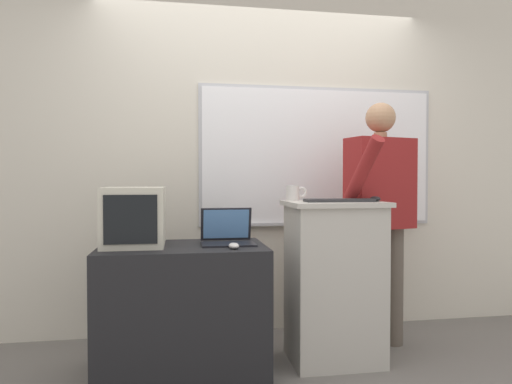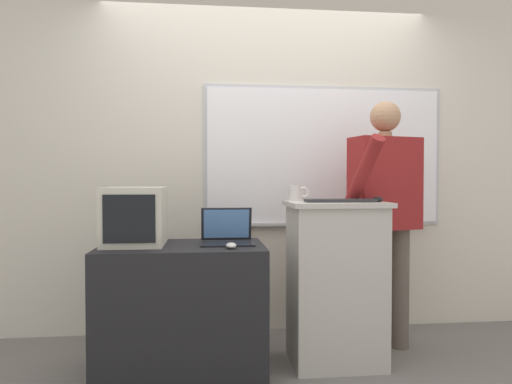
% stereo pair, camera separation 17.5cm
% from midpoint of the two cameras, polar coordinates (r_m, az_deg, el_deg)
% --- Properties ---
extents(back_wall, '(6.40, 0.17, 2.80)m').
position_cam_midpoint_polar(back_wall, '(3.61, -0.61, 5.11)').
color(back_wall, beige).
rests_on(back_wall, ground_plane).
extents(lectern_podium, '(0.62, 0.47, 1.03)m').
position_cam_midpoint_polar(lectern_podium, '(3.02, 8.08, -10.96)').
color(lectern_podium, '#BCB7AD').
rests_on(lectern_podium, ground_plane).
extents(side_desk, '(0.98, 0.60, 0.78)m').
position_cam_midpoint_polar(side_desk, '(2.87, -10.89, -14.32)').
color(side_desk, black).
rests_on(side_desk, ground_plane).
extents(person_presenter, '(0.64, 0.63, 1.71)m').
position_cam_midpoint_polar(person_presenter, '(3.26, 13.81, -1.57)').
color(person_presenter, brown).
rests_on(person_presenter, ground_plane).
extents(laptop, '(0.32, 0.26, 0.22)m').
position_cam_midpoint_polar(laptop, '(2.84, -5.41, -5.09)').
color(laptop, black).
rests_on(laptop, side_desk).
extents(wireless_keyboard, '(0.44, 0.13, 0.02)m').
position_cam_midpoint_polar(wireless_keyboard, '(2.90, 8.68, -1.03)').
color(wireless_keyboard, '#2D2D30').
rests_on(wireless_keyboard, lectern_podium).
extents(computer_mouse_by_laptop, '(0.06, 0.10, 0.03)m').
position_cam_midpoint_polar(computer_mouse_by_laptop, '(2.63, -4.71, -6.72)').
color(computer_mouse_by_laptop, silver).
rests_on(computer_mouse_by_laptop, side_desk).
extents(computer_mouse_by_keyboard, '(0.06, 0.10, 0.03)m').
position_cam_midpoint_polar(computer_mouse_by_keyboard, '(3.00, 13.07, -0.84)').
color(computer_mouse_by_keyboard, black).
rests_on(computer_mouse_by_keyboard, lectern_podium).
extents(crt_monitor, '(0.35, 0.44, 0.35)m').
position_cam_midpoint_polar(crt_monitor, '(2.85, -16.68, -2.95)').
color(crt_monitor, beige).
rests_on(crt_monitor, side_desk).
extents(coffee_mug, '(0.14, 0.08, 0.10)m').
position_cam_midpoint_polar(coffee_mug, '(3.05, 3.11, -0.12)').
color(coffee_mug, silver).
rests_on(coffee_mug, lectern_podium).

